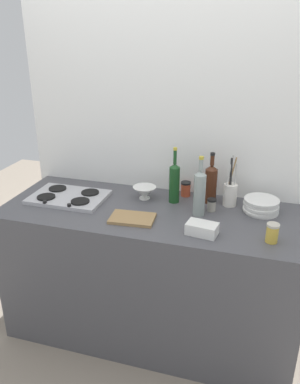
# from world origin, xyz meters

# --- Properties ---
(ground_plane) EXTENTS (6.00, 6.00, 0.00)m
(ground_plane) POSITION_xyz_m (0.00, 0.00, 0.00)
(ground_plane) COLOR gray
(ground_plane) RESTS_ON ground
(counter_block) EXTENTS (1.80, 0.70, 0.90)m
(counter_block) POSITION_xyz_m (0.00, 0.00, 0.45)
(counter_block) COLOR #4C4C51
(counter_block) RESTS_ON ground
(backsplash_panel) EXTENTS (1.90, 0.06, 2.53)m
(backsplash_panel) POSITION_xyz_m (0.00, 0.38, 1.26)
(backsplash_panel) COLOR white
(backsplash_panel) RESTS_ON ground
(stovetop_hob) EXTENTS (0.47, 0.32, 0.04)m
(stovetop_hob) POSITION_xyz_m (-0.55, 0.02, 0.91)
(stovetop_hob) COLOR #B2B2B7
(stovetop_hob) RESTS_ON counter_block
(plate_stack) EXTENTS (0.21, 0.21, 0.09)m
(plate_stack) POSITION_xyz_m (0.64, 0.16, 0.94)
(plate_stack) COLOR white
(plate_stack) RESTS_ON counter_block
(wine_bottle_leftmost) EXTENTS (0.07, 0.07, 0.36)m
(wine_bottle_leftmost) POSITION_xyz_m (0.29, 0.03, 1.04)
(wine_bottle_leftmost) COLOR gray
(wine_bottle_leftmost) RESTS_ON counter_block
(wine_bottle_mid_left) EXTENTS (0.08, 0.08, 0.32)m
(wine_bottle_mid_left) POSITION_xyz_m (0.33, 0.22, 1.03)
(wine_bottle_mid_left) COLOR #472314
(wine_bottle_mid_left) RESTS_ON counter_block
(wine_bottle_mid_right) EXTENTS (0.07, 0.07, 0.35)m
(wine_bottle_mid_right) POSITION_xyz_m (0.11, 0.16, 1.03)
(wine_bottle_mid_right) COLOR #19471E
(wine_bottle_mid_right) RESTS_ON counter_block
(mixing_bowl) EXTENTS (0.15, 0.15, 0.08)m
(mixing_bowl) POSITION_xyz_m (-0.08, 0.15, 0.95)
(mixing_bowl) COLOR white
(mixing_bowl) RESTS_ON counter_block
(butter_dish) EXTENTS (0.17, 0.12, 0.06)m
(butter_dish) POSITION_xyz_m (0.35, -0.20, 0.93)
(butter_dish) COLOR white
(butter_dish) RESTS_ON counter_block
(utensil_crock) EXTENTS (0.08, 0.08, 0.32)m
(utensil_crock) POSITION_xyz_m (0.45, 0.21, 0.98)
(utensil_crock) COLOR silver
(utensil_crock) RESTS_ON counter_block
(condiment_jar_front) EXTENTS (0.06, 0.06, 0.08)m
(condiment_jar_front) POSITION_xyz_m (0.35, 0.10, 0.94)
(condiment_jar_front) COLOR #9E998C
(condiment_jar_front) RESTS_ON counter_block
(condiment_jar_rear) EXTENTS (0.06, 0.06, 0.10)m
(condiment_jar_rear) POSITION_xyz_m (0.16, 0.28, 0.95)
(condiment_jar_rear) COLOR #C64C2D
(condiment_jar_rear) RESTS_ON counter_block
(condiment_jar_spare) EXTENTS (0.07, 0.07, 0.10)m
(condiment_jar_spare) POSITION_xyz_m (0.70, -0.18, 0.95)
(condiment_jar_spare) COLOR gold
(condiment_jar_spare) RESTS_ON counter_block
(cutting_board) EXTENTS (0.26, 0.19, 0.02)m
(cutting_board) POSITION_xyz_m (-0.06, -0.15, 0.91)
(cutting_board) COLOR #9E7A4C
(cutting_board) RESTS_ON counter_block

